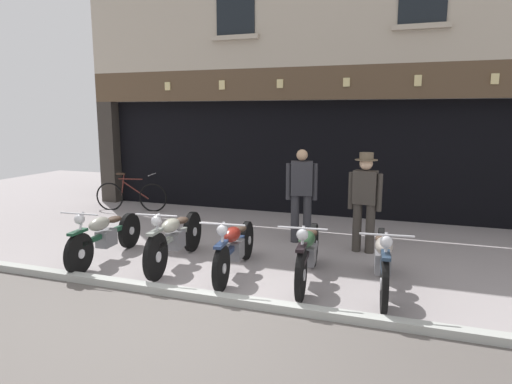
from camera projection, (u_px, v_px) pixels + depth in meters
ground at (180, 346)px, 4.63m from camera, size 23.25×22.00×0.18m
shop_facade at (328, 137)px, 11.77m from camera, size 11.55×4.42×6.22m
motorcycle_left at (105, 235)px, 7.16m from camera, size 0.62×1.98×0.90m
motorcycle_center_left at (175, 237)px, 6.95m from camera, size 0.62×2.07×0.93m
motorcycle_center at (235, 246)px, 6.55m from camera, size 0.62×1.97×0.90m
motorcycle_center_right at (308, 252)px, 6.22m from camera, size 0.62×1.99×0.92m
motorcycle_right at (383, 259)px, 5.90m from camera, size 0.62×2.01×0.94m
salesman_left at (301, 191)px, 8.09m from camera, size 0.55×0.30×1.68m
shopkeeper_center at (365, 197)px, 7.50m from camera, size 0.56×0.37×1.68m
advert_board_near at (252, 141)px, 10.78m from camera, size 0.70×0.03×0.94m
advert_board_far at (213, 141)px, 11.11m from camera, size 0.67×0.03×1.05m
leaning_bicycle at (131, 195)px, 10.86m from camera, size 1.75×0.55×0.93m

